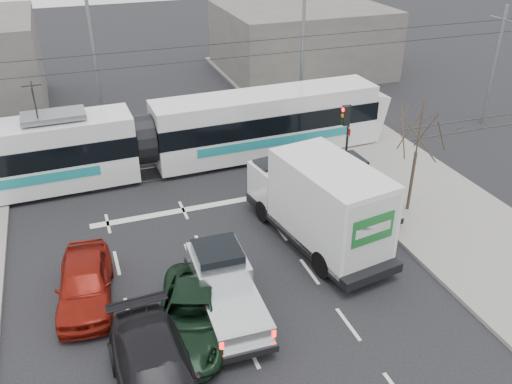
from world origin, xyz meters
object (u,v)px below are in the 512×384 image
object	(u,v)px
silver_pickup	(223,283)
tram	(143,141)
red_car	(85,283)
dark_car	(157,379)
traffic_signal	(346,125)
bare_tree	(419,132)
street_lamp_near	(300,39)
street_lamp_far	(89,47)
green_car	(192,315)
navy_pickup	(352,186)
box_truck	(320,203)

from	to	relation	value
silver_pickup	tram	bearing A→B (deg)	96.00
red_car	dark_car	xyz separation A→B (m)	(1.53, -5.00, 0.03)
traffic_signal	red_car	bearing A→B (deg)	-157.10
red_car	dark_car	size ratio (longest dim) A/B	0.82
red_car	silver_pickup	bearing A→B (deg)	-16.44
bare_tree	street_lamp_near	distance (m)	11.58
street_lamp_far	green_car	world-z (taller)	street_lamp_far
traffic_signal	street_lamp_far	distance (m)	14.47
tram	red_car	xyz separation A→B (m)	(-3.58, -9.02, -1.05)
dark_car	traffic_signal	bearing A→B (deg)	41.04
street_lamp_near	silver_pickup	xyz separation A→B (m)	(-9.16, -14.71, -4.16)
street_lamp_near	traffic_signal	bearing A→B (deg)	-96.41
street_lamp_far	navy_pickup	size ratio (longest dim) A/B	1.82
street_lamp_near	tram	xyz separation A→B (m)	(-9.95, -3.85, -3.30)
traffic_signal	navy_pickup	bearing A→B (deg)	-110.33
silver_pickup	box_truck	world-z (taller)	box_truck
street_lamp_near	tram	world-z (taller)	street_lamp_near
bare_tree	street_lamp_far	size ratio (longest dim) A/B	0.56
traffic_signal	dark_car	distance (m)	15.35
silver_pickup	green_car	bearing A→B (deg)	-144.99
street_lamp_far	green_car	size ratio (longest dim) A/B	1.82
dark_car	navy_pickup	bearing A→B (deg)	35.32
bare_tree	street_lamp_far	distance (m)	17.97
navy_pickup	street_lamp_near	bearing A→B (deg)	78.08
box_truck	red_car	bearing A→B (deg)	174.66
bare_tree	box_truck	bearing A→B (deg)	-170.51
silver_pickup	navy_pickup	xyz separation A→B (m)	(7.33, 4.56, 0.06)
traffic_signal	street_lamp_near	size ratio (longest dim) A/B	0.40
red_car	street_lamp_far	bearing A→B (deg)	88.63
traffic_signal	green_car	distance (m)	12.74
bare_tree	red_car	world-z (taller)	bare_tree
traffic_signal	tram	size ratio (longest dim) A/B	0.14
traffic_signal	street_lamp_near	distance (m)	7.91
tram	box_truck	size ratio (longest dim) A/B	3.29
dark_car	bare_tree	bearing A→B (deg)	25.54
street_lamp_near	green_car	size ratio (longest dim) A/B	1.82
green_car	navy_pickup	bearing A→B (deg)	53.13
navy_pickup	green_car	size ratio (longest dim) A/B	1.00
green_car	street_lamp_near	bearing A→B (deg)	77.13
red_car	dark_car	distance (m)	5.23
street_lamp_near	green_car	xyz separation A→B (m)	(-10.48, -15.57, -4.43)
bare_tree	box_truck	world-z (taller)	bare_tree
silver_pickup	green_car	xyz separation A→B (m)	(-1.32, -0.87, -0.27)
red_car	green_car	bearing A→B (deg)	-35.19
box_truck	silver_pickup	bearing A→B (deg)	-161.61
street_lamp_near	red_car	xyz separation A→B (m)	(-13.53, -12.86, -4.35)
street_lamp_near	dark_car	world-z (taller)	street_lamp_near
green_car	tram	bearing A→B (deg)	108.47
bare_tree	silver_pickup	xyz separation A→B (m)	(-9.44, -3.21, -2.84)
traffic_signal	street_lamp_far	xyz separation A→B (m)	(-10.66, 9.50, 2.37)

